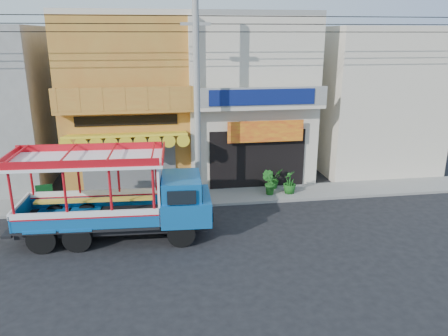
% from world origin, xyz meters
% --- Properties ---
extents(ground, '(90.00, 90.00, 0.00)m').
position_xyz_m(ground, '(0.00, 0.00, 0.00)').
color(ground, black).
rests_on(ground, ground).
extents(sidewalk, '(30.00, 2.00, 0.12)m').
position_xyz_m(sidewalk, '(0.00, 4.00, 0.06)').
color(sidewalk, slate).
rests_on(sidewalk, ground).
extents(shophouse_left, '(6.00, 7.50, 8.24)m').
position_xyz_m(shophouse_left, '(-4.00, 7.96, 4.11)').
color(shophouse_left, '#B86C29').
rests_on(shophouse_left, ground).
extents(shophouse_right, '(6.00, 6.75, 8.24)m').
position_xyz_m(shophouse_right, '(2.00, 7.96, 4.11)').
color(shophouse_right, beige).
rests_on(shophouse_right, ground).
extents(party_pilaster, '(0.35, 0.30, 8.00)m').
position_xyz_m(party_pilaster, '(-1.00, 4.85, 4.00)').
color(party_pilaster, beige).
rests_on(party_pilaster, ground).
extents(filler_building_right, '(6.00, 6.00, 7.60)m').
position_xyz_m(filler_building_right, '(9.00, 8.00, 3.80)').
color(filler_building_right, beige).
rests_on(filler_building_right, ground).
extents(utility_pole, '(28.00, 0.26, 9.00)m').
position_xyz_m(utility_pole, '(-0.85, 3.30, 5.03)').
color(utility_pole, gray).
rests_on(utility_pole, ground).
extents(songthaew_truck, '(7.23, 2.69, 3.33)m').
position_xyz_m(songthaew_truck, '(-3.84, 0.52, 1.60)').
color(songthaew_truck, black).
rests_on(songthaew_truck, ground).
extents(green_sign, '(0.68, 0.40, 1.03)m').
position_xyz_m(green_sign, '(-7.51, 3.68, 0.55)').
color(green_sign, black).
rests_on(green_sign, sidewalk).
extents(potted_plant_a, '(1.10, 1.10, 0.93)m').
position_xyz_m(potted_plant_a, '(2.71, 4.65, 0.58)').
color(potted_plant_a, '#195518').
rests_on(potted_plant_a, sidewalk).
extents(potted_plant_b, '(0.79, 0.77, 1.11)m').
position_xyz_m(potted_plant_b, '(2.30, 3.86, 0.68)').
color(potted_plant_b, '#195518').
rests_on(potted_plant_b, sidewalk).
extents(potted_plant_c, '(0.80, 0.80, 1.08)m').
position_xyz_m(potted_plant_c, '(3.29, 3.84, 0.66)').
color(potted_plant_c, '#195518').
rests_on(potted_plant_c, sidewalk).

